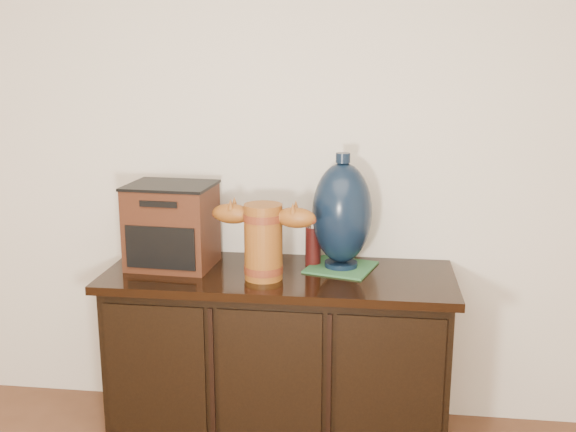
# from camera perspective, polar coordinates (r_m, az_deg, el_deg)

# --- Properties ---
(sideboard) EXTENTS (1.46, 0.56, 0.75)m
(sideboard) POSITION_cam_1_polar(r_m,az_deg,el_deg) (2.96, -0.77, -11.60)
(sideboard) COLOR black
(sideboard) RESTS_ON ground
(terracotta_vessel) EXTENTS (0.44, 0.18, 0.31)m
(terracotta_vessel) POSITION_cam_1_polar(r_m,az_deg,el_deg) (2.71, -2.10, -1.79)
(terracotta_vessel) COLOR brown
(terracotta_vessel) RESTS_ON sideboard
(tv_radio) EXTENTS (0.38, 0.31, 0.36)m
(tv_radio) POSITION_cam_1_polar(r_m,az_deg,el_deg) (2.91, -9.80, -0.80)
(tv_radio) COLOR #3C1B0F
(tv_radio) RESTS_ON sideboard
(green_mat) EXTENTS (0.32, 0.32, 0.01)m
(green_mat) POSITION_cam_1_polar(r_m,az_deg,el_deg) (2.90, 4.50, -4.34)
(green_mat) COLOR #2E6638
(green_mat) RESTS_ON sideboard
(lamp_base) EXTENTS (0.31, 0.31, 0.49)m
(lamp_base) POSITION_cam_1_polar(r_m,az_deg,el_deg) (2.83, 4.59, 0.21)
(lamp_base) COLOR black
(lamp_base) RESTS_ON green_mat
(spray_can) EXTENTS (0.07, 0.07, 0.20)m
(spray_can) POSITION_cam_1_polar(r_m,az_deg,el_deg) (2.91, 2.14, -2.30)
(spray_can) COLOR #58110F
(spray_can) RESTS_ON sideboard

